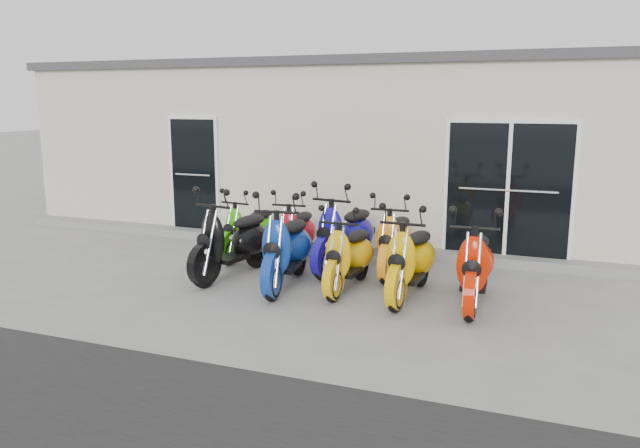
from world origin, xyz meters
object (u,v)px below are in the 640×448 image
Objects in this scene: scooter_front_orange_b at (411,249)px; scooter_back_blue at (345,225)px; scooter_front_orange_a at (349,246)px; scooter_back_green at (249,222)px; scooter_back_red at (296,225)px; scooter_front_red at (476,254)px; scooter_front_black at (233,231)px; scooter_back_yellow at (395,232)px; scooter_front_blue at (287,238)px.

scooter_back_blue reaches higher than scooter_front_orange_b.
scooter_front_orange_b is at bearing -1.79° from scooter_front_orange_a.
scooter_back_red reaches higher than scooter_back_green.
scooter_front_red is 1.09× the size of scooter_back_red.
scooter_back_red is (-2.97, 1.15, -0.06)m from scooter_front_red.
scooter_front_black is at bearing -122.98° from scooter_back_red.
scooter_front_black reaches higher than scooter_back_yellow.
scooter_back_green is (-3.85, 1.17, -0.07)m from scooter_front_red.
scooter_front_blue is at bearing 179.24° from scooter_front_red.
scooter_front_red reaches higher than scooter_back_yellow.
scooter_back_red is 0.88m from scooter_back_blue.
scooter_front_black is 1.12× the size of scooter_back_red.
scooter_back_blue is at bearing 2.43° from scooter_back_green.
scooter_front_orange_b is (1.74, 0.13, -0.04)m from scooter_front_blue.
scooter_front_blue is 1.10× the size of scooter_back_yellow.
scooter_front_blue is 2.58m from scooter_front_red.
scooter_back_blue reaches higher than scooter_front_red.
scooter_front_orange_b is at bearing 176.19° from scooter_front_red.
scooter_front_orange_a is (0.86, 0.17, -0.09)m from scooter_front_blue.
scooter_back_yellow reaches higher than scooter_front_orange_a.
scooter_back_blue is 0.78m from scooter_back_yellow.
scooter_back_blue is (0.47, 1.14, 0.00)m from scooter_front_blue.
scooter_back_yellow reaches higher than scooter_back_red.
scooter_back_blue reaches higher than scooter_front_orange_a.
scooter_front_black is 1.03× the size of scooter_front_red.
scooter_front_black is 0.98× the size of scooter_back_blue.
scooter_back_blue is (-0.39, 0.97, 0.09)m from scooter_front_orange_a.
scooter_back_blue is at bearing -14.19° from scooter_back_red.
scooter_back_blue is (1.74, -0.15, 0.11)m from scooter_back_green.
scooter_back_yellow is at bearing 15.02° from scooter_back_blue.
scooter_front_blue is 1.05× the size of scooter_front_red.
scooter_front_black is 1.82m from scooter_front_orange_a.
scooter_front_orange_b reaches higher than scooter_back_red.
scooter_back_green is at bearing 172.31° from scooter_back_red.
scooter_front_black is at bearing -156.39° from scooter_back_yellow.
scooter_back_blue is at bearing 43.04° from scooter_front_black.
scooter_back_blue is 1.10× the size of scooter_back_yellow.
scooter_back_yellow is (0.77, 0.09, -0.07)m from scooter_back_blue.
scooter_front_red is (0.84, -0.01, 0.01)m from scooter_front_orange_b.
scooter_front_black is at bearing -137.53° from scooter_back_blue.
scooter_front_blue is 1.75m from scooter_front_orange_b.
scooter_front_black is 2.69m from scooter_front_orange_b.
scooter_front_red is 1.74m from scooter_back_yellow.
scooter_front_orange_a is (1.81, 0.00, -0.08)m from scooter_front_black.
scooter_front_orange_a is at bearing 8.83° from scooter_front_black.
scooter_front_red is 1.05× the size of scooter_back_yellow.
scooter_back_yellow is at bearing 71.62° from scooter_front_orange_a.
scooter_back_green is at bearing 176.50° from scooter_back_yellow.
scooter_front_red is (2.58, 0.12, -0.03)m from scooter_front_blue.
scooter_front_blue is 1.14× the size of scooter_back_red.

